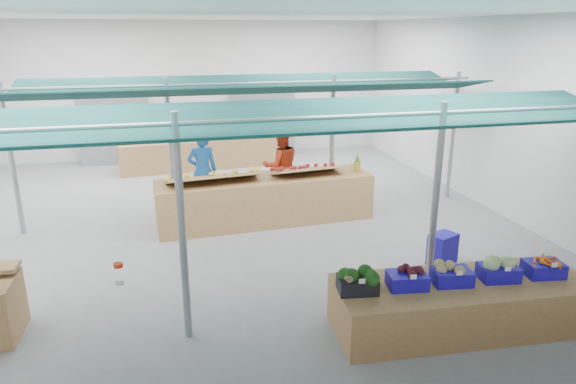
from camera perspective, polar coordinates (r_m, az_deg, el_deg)
name	(u,v)px	position (r m, az deg, el deg)	size (l,w,h in m)	color
floor	(225,224)	(10.89, -7.02, -3.55)	(13.00, 13.00, 0.00)	slate
hall	(212,89)	(11.67, -8.43, 11.20)	(13.00, 13.00, 13.00)	silver
pole_grid	(278,157)	(8.82, -1.14, 3.86)	(10.00, 4.60, 3.00)	gray
awnings	(277,101)	(8.64, -1.18, 10.11)	(9.50, 7.08, 0.30)	#0A2B2C
back_shelving_left	(115,131)	(16.42, -18.62, 6.48)	(2.00, 0.50, 2.00)	#B23F33
back_shelving_right	(262,124)	(16.67, -2.93, 7.52)	(2.00, 0.50, 2.00)	#B23F33
veg_counter	(462,304)	(7.52, 18.74, -11.74)	(3.47, 1.16, 0.68)	#8C5E3D
fruit_counter	(265,200)	(10.82, -2.52, -0.87)	(4.50, 1.07, 0.96)	#8C5E3D
far_counter	(203,153)	(15.39, -9.40, 4.30)	(4.78, 0.96, 0.86)	#8C5E3D
crate_stack	(442,249)	(9.32, 16.78, -6.09)	(0.46, 0.33, 0.56)	#190FA8
vendor_left	(203,171)	(11.59, -9.48, 2.32)	(0.66, 0.43, 1.80)	#18539E
vendor_right	(281,166)	(11.86, -0.78, 2.91)	(0.87, 0.68, 1.80)	#A52E14
crate_broccoli	(358,280)	(6.73, 7.74, -9.71)	(0.54, 0.44, 0.35)	black
crate_beets	(407,278)	(6.97, 13.11, -9.29)	(0.54, 0.44, 0.29)	#190FA8
crate_celeriac	(452,273)	(7.22, 17.76, -8.61)	(0.54, 0.44, 0.31)	#190FA8
crate_cabbage	(499,269)	(7.54, 22.37, -7.87)	(0.54, 0.44, 0.35)	#190FA8
crate_carrots	(543,268)	(7.92, 26.52, -7.56)	(0.54, 0.44, 0.29)	#190FA8
sparrow	(349,279)	(6.55, 6.78, -9.62)	(0.12, 0.09, 0.11)	brown
pole_ribbon	(118,267)	(6.80, -18.33, -7.91)	(0.12, 0.12, 0.28)	red
apple_heap_yellow	(214,176)	(10.33, -8.17, 1.82)	(1.96, 0.90, 0.27)	#997247
apple_heap_red	(308,168)	(10.79, 2.27, 2.68)	(1.57, 0.86, 0.27)	#997247
pineapple	(357,163)	(11.20, 7.71, 3.17)	(0.14, 0.14, 0.39)	#8C6019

